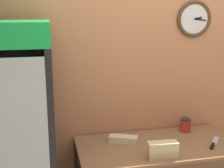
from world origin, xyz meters
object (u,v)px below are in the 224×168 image
object	(u,v)px
beverage_cooler	(9,134)
sandwich_flat_left	(123,139)
sandwich_stack_middle	(163,146)
chefs_knife	(213,144)
condiment_jar	(185,125)
sandwich_stack_bottom	(163,154)

from	to	relation	value
beverage_cooler	sandwich_flat_left	xyz separation A→B (m)	(0.99, 0.05, -0.16)
sandwich_stack_middle	chefs_knife	bearing A→B (deg)	13.37
sandwich_flat_left	condiment_jar	size ratio (longest dim) A/B	2.04
condiment_jar	sandwich_stack_middle	bearing A→B (deg)	-131.85
sandwich_stack_bottom	sandwich_stack_middle	xyz separation A→B (m)	(0.00, 0.00, 0.07)
sandwich_stack_middle	sandwich_flat_left	bearing A→B (deg)	123.55
sandwich_flat_left	condiment_jar	bearing A→B (deg)	9.84
sandwich_stack_middle	sandwich_flat_left	distance (m)	0.44
sandwich_stack_bottom	chefs_knife	xyz separation A→B (m)	(0.54, 0.13, -0.03)
beverage_cooler	sandwich_flat_left	bearing A→B (deg)	3.13
sandwich_flat_left	sandwich_stack_middle	bearing A→B (deg)	-56.45
sandwich_stack_middle	sandwich_stack_bottom	bearing A→B (deg)	0.00
beverage_cooler	chefs_knife	xyz separation A→B (m)	(1.78, -0.18, -0.19)
sandwich_stack_bottom	chefs_knife	world-z (taller)	sandwich_stack_bottom
sandwich_stack_bottom	sandwich_flat_left	world-z (taller)	sandwich_stack_bottom
sandwich_flat_left	chefs_knife	world-z (taller)	sandwich_flat_left
beverage_cooler	sandwich_stack_bottom	size ratio (longest dim) A/B	8.00
sandwich_stack_bottom	chefs_knife	distance (m)	0.56
sandwich_flat_left	chefs_knife	bearing A→B (deg)	-16.66
chefs_knife	condiment_jar	xyz separation A→B (m)	(-0.11, 0.35, 0.06)
chefs_knife	sandwich_stack_bottom	bearing A→B (deg)	-166.63
sandwich_stack_bottom	beverage_cooler	bearing A→B (deg)	165.91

